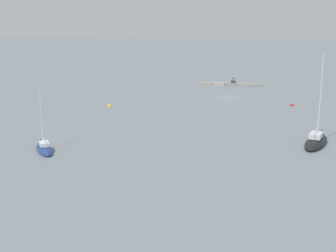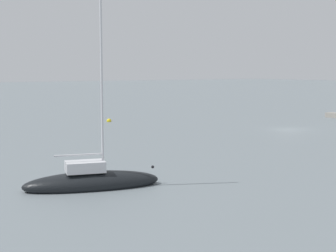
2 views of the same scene
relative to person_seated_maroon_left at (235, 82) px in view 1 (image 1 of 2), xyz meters
The scene contains 9 objects.
ground_plane 16.43m from the person_seated_maroon_left, 87.08° to the left, with size 500.00×500.00×0.00m, color slate.
seawall_pier 1.03m from the person_seated_maroon_left, ahead, with size 13.69×1.63×0.67m.
person_seated_maroon_left is the anchor object (origin of this frame).
person_seated_dark_right 0.56m from the person_seated_maroon_left, ahead, with size 0.43×0.63×0.73m.
umbrella_open_navy 0.89m from the person_seated_maroon_left, 17.82° to the right, with size 1.10×1.10×1.25m.
sailboat_black_far 48.68m from the person_seated_maroon_left, 103.37° to the left, with size 4.52×8.02×11.22m.
sailboat_navy_outer 58.89m from the person_seated_maroon_left, 70.54° to the left, with size 4.48×5.57×7.34m.
mooring_buoy_near 24.68m from the person_seated_maroon_left, 115.56° to the left, with size 0.61×0.61×0.61m.
mooring_buoy_mid 35.06m from the person_seated_maroon_left, 54.73° to the left, with size 0.61×0.61×0.61m.
Camera 1 is at (-3.80, 85.38, 14.72)m, focal length 48.34 mm.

